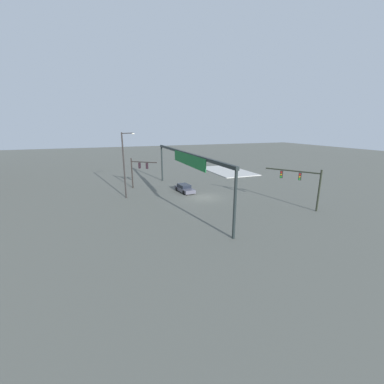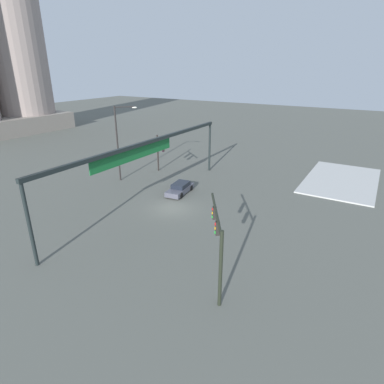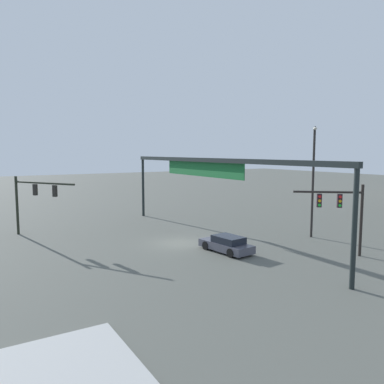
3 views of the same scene
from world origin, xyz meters
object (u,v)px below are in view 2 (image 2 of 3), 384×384
traffic_signal_opposite_side (218,237)px  sedan_car_approaching (180,188)px  traffic_signal_near_corner (160,149)px  streetlamp_curved_arm (119,139)px

traffic_signal_opposite_side → sedan_car_approaching: 17.20m
traffic_signal_near_corner → sedan_car_approaching: size_ratio=1.13×
sedan_car_approaching → traffic_signal_near_corner: bearing=-134.5°
streetlamp_curved_arm → sedan_car_approaching: streetlamp_curved_arm is taller
traffic_signal_opposite_side → sedan_car_approaching: (12.75, 11.14, -3.06)m
traffic_signal_opposite_side → streetlamp_curved_arm: streetlamp_curved_arm is taller
traffic_signal_opposite_side → sedan_car_approaching: traffic_signal_opposite_side is taller
sedan_car_approaching → traffic_signal_opposite_side: bearing=34.5°
traffic_signal_near_corner → streetlamp_curved_arm: bearing=-79.0°
traffic_signal_near_corner → sedan_car_approaching: traffic_signal_near_corner is taller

